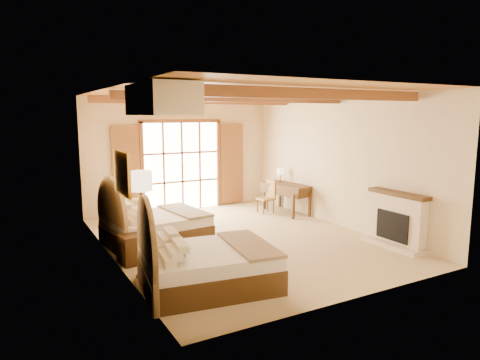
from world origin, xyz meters
TOP-DOWN VIEW (x-y plane):
  - floor at (0.00, 0.00)m, footprint 7.00×7.00m
  - wall_back at (0.00, 3.50)m, footprint 5.50×0.00m
  - wall_left at (-2.75, 0.00)m, footprint 0.00×7.00m
  - wall_right at (2.75, 0.00)m, footprint 0.00×7.00m
  - ceiling at (0.00, 0.00)m, footprint 7.00×7.00m
  - ceiling_beams at (0.00, 0.00)m, footprint 5.39×4.60m
  - french_doors at (0.00, 3.44)m, footprint 3.95×0.08m
  - fireplace at (2.60, -2.00)m, footprint 0.46×1.40m
  - painting at (-2.70, -0.75)m, footprint 0.06×0.95m
  - canopy_valance at (-2.40, -2.00)m, footprint 0.70×1.40m
  - bed_near at (-1.87, -2.04)m, footprint 2.26×1.82m
  - bed_far at (-1.85, 0.66)m, footprint 2.19×1.74m
  - nightstand at (-2.48, -0.35)m, footprint 0.52×0.52m
  - floor_lamp at (-2.50, -1.10)m, footprint 0.38×0.38m
  - armchair at (-1.62, 2.82)m, footprint 0.89×0.91m
  - ottoman at (-0.82, 1.95)m, footprint 0.65×0.65m
  - desk at (2.40, 1.67)m, footprint 0.92×1.62m
  - desk_chair at (1.89, 1.91)m, footprint 0.44×0.44m
  - desk_lamp at (2.48, 2.10)m, footprint 0.19×0.19m

SIDE VIEW (x-z plane):
  - floor at x=0.00m, z-range 0.00..0.00m
  - ottoman at x=-0.82m, z-range 0.00..0.39m
  - nightstand at x=-2.48m, z-range 0.00..0.54m
  - desk_chair at x=1.89m, z-range -0.17..0.75m
  - armchair at x=-1.62m, z-range 0.00..0.65m
  - bed_far at x=-1.85m, z-range -0.26..1.07m
  - bed_near at x=-1.87m, z-range -0.27..1.08m
  - desk at x=2.40m, z-range 0.03..0.85m
  - fireplace at x=2.60m, z-range -0.07..1.09m
  - desk_lamp at x=2.48m, z-range 0.92..1.29m
  - french_doors at x=0.00m, z-range -0.05..2.55m
  - floor_lamp at x=-2.50m, z-range 0.63..2.45m
  - wall_back at x=0.00m, z-range -1.15..4.35m
  - wall_left at x=-2.75m, z-range -1.90..5.10m
  - wall_right at x=2.75m, z-range -1.90..5.10m
  - painting at x=-2.70m, z-range 1.38..2.12m
  - canopy_valance at x=-2.40m, z-range 2.73..3.18m
  - ceiling_beams at x=0.00m, z-range 2.99..3.17m
  - ceiling at x=0.00m, z-range 3.20..3.20m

